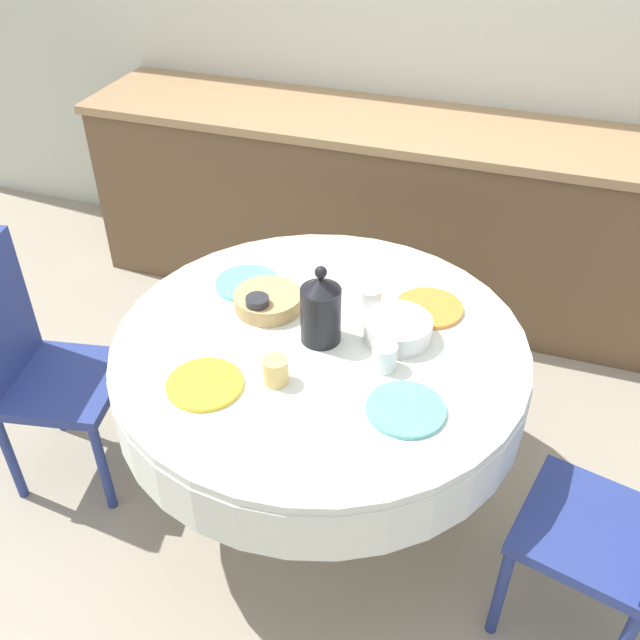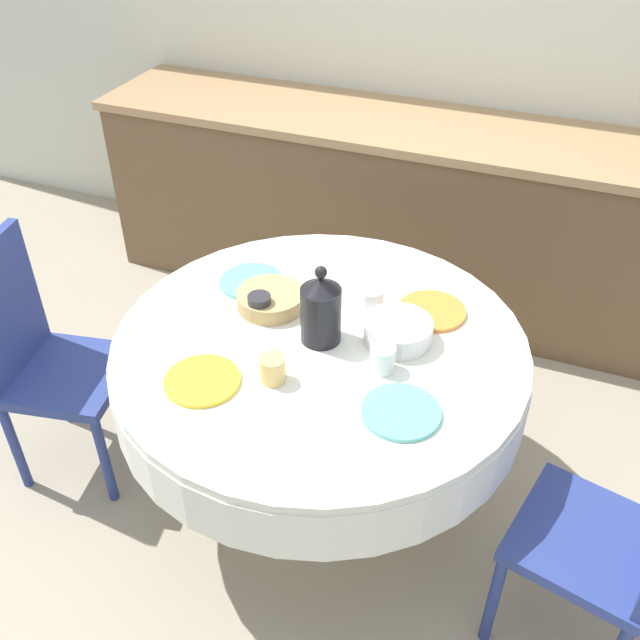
% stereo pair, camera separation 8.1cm
% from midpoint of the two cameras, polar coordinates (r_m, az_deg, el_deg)
% --- Properties ---
extents(ground_plane, '(12.00, 12.00, 0.00)m').
position_cam_midpoint_polar(ground_plane, '(2.80, 0.86, -13.52)').
color(ground_plane, '#9E937F').
extents(wall_back, '(7.00, 0.05, 2.60)m').
position_cam_midpoint_polar(wall_back, '(3.57, 11.89, 22.46)').
color(wall_back, beige).
rests_on(wall_back, ground_plane).
extents(kitchen_counter, '(3.24, 0.64, 0.92)m').
position_cam_midpoint_polar(kitchen_counter, '(3.57, 9.09, 8.22)').
color(kitchen_counter, brown).
rests_on(kitchen_counter, ground_plane).
extents(dining_table, '(1.34, 1.34, 0.74)m').
position_cam_midpoint_polar(dining_table, '(2.35, 0.99, -3.95)').
color(dining_table, tan).
rests_on(dining_table, ground_plane).
extents(chair_left, '(0.48, 0.48, 0.96)m').
position_cam_midpoint_polar(chair_left, '(2.21, 24.25, -15.46)').
color(chair_left, navy).
rests_on(chair_left, ground_plane).
extents(chair_right, '(0.47, 0.47, 0.96)m').
position_cam_midpoint_polar(chair_right, '(2.73, -20.54, -2.52)').
color(chair_right, navy).
rests_on(chair_right, ground_plane).
extents(plate_near_left, '(0.23, 0.23, 0.01)m').
position_cam_midpoint_polar(plate_near_left, '(2.14, -8.33, -4.83)').
color(plate_near_left, yellow).
rests_on(plate_near_left, dining_table).
extents(cup_near_left, '(0.08, 0.08, 0.08)m').
position_cam_midpoint_polar(cup_near_left, '(2.10, -2.70, -3.96)').
color(cup_near_left, '#DBB766').
rests_on(cup_near_left, dining_table).
extents(plate_near_right, '(0.23, 0.23, 0.01)m').
position_cam_midpoint_polar(plate_near_right, '(2.04, 7.63, -7.32)').
color(plate_near_right, '#60BCB7').
rests_on(plate_near_right, dining_table).
extents(cup_near_right, '(0.08, 0.08, 0.08)m').
position_cam_midpoint_polar(cup_near_right, '(2.15, 6.11, -3.11)').
color(cup_near_right, white).
rests_on(cup_near_right, dining_table).
extents(plate_far_left, '(0.23, 0.23, 0.01)m').
position_cam_midpoint_polar(plate_far_left, '(2.54, -4.56, 3.07)').
color(plate_far_left, '#60BCB7').
rests_on(plate_far_left, dining_table).
extents(cup_far_left, '(0.08, 0.08, 0.08)m').
position_cam_midpoint_polar(cup_far_left, '(2.35, -3.87, 1.09)').
color(cup_far_left, '#28282D').
rests_on(cup_far_left, dining_table).
extents(plate_far_right, '(0.23, 0.23, 0.01)m').
position_cam_midpoint_polar(plate_far_right, '(2.42, 9.89, 0.71)').
color(plate_far_right, orange).
rests_on(plate_far_right, dining_table).
extents(cup_far_right, '(0.08, 0.08, 0.08)m').
position_cam_midpoint_polar(cup_far_right, '(2.38, 5.17, 1.55)').
color(cup_far_right, white).
rests_on(cup_far_right, dining_table).
extents(coffee_carafe, '(0.13, 0.13, 0.27)m').
position_cam_midpoint_polar(coffee_carafe, '(2.21, 1.18, 0.82)').
color(coffee_carafe, black).
rests_on(coffee_carafe, dining_table).
extents(bread_basket, '(0.23, 0.23, 0.06)m').
position_cam_midpoint_polar(bread_basket, '(2.41, -3.01, 1.65)').
color(bread_basket, tan).
rests_on(bread_basket, dining_table).
extents(fruit_bowl, '(0.22, 0.22, 0.07)m').
position_cam_midpoint_polar(fruit_bowl, '(2.27, 7.28, -0.90)').
color(fruit_bowl, silver).
rests_on(fruit_bowl, dining_table).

